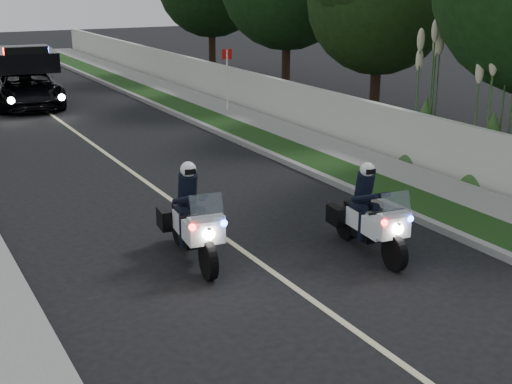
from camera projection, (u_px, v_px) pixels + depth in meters
ground at (254, 259)px, 13.14m from camera, size 120.00×120.00×0.00m
curb_right at (219, 132)px, 23.38m from camera, size 0.20×60.00×0.15m
grass_verge at (238, 130)px, 23.70m from camera, size 1.20×60.00×0.16m
sidewalk_right at (271, 126)px, 24.29m from camera, size 1.40×60.00×0.16m
property_wall at (296, 105)px, 24.55m from camera, size 0.22×60.00×1.50m
lane_marking at (99, 148)px, 21.53m from camera, size 0.12×50.00×0.01m
police_moto_left at (193, 260)px, 13.09m from camera, size 1.01×2.26×1.86m
police_moto_right at (367, 253)px, 13.40m from camera, size 0.93×2.14×1.76m
police_suv at (29, 106)px, 28.54m from camera, size 3.02×5.64×2.64m
sign_post at (228, 114)px, 26.96m from camera, size 0.47×0.47×2.53m
pampas_mid at (487, 184)px, 17.88m from camera, size 1.84×1.84×4.19m
pampas_far at (422, 162)px, 19.94m from camera, size 1.86×1.86×4.13m
tree_right_c at (373, 124)px, 25.06m from camera, size 6.50×6.50×8.17m
tree_right_d at (286, 97)px, 30.54m from camera, size 6.09×6.09×9.38m
tree_right_e at (213, 75)px, 37.27m from camera, size 5.78×5.78×9.18m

